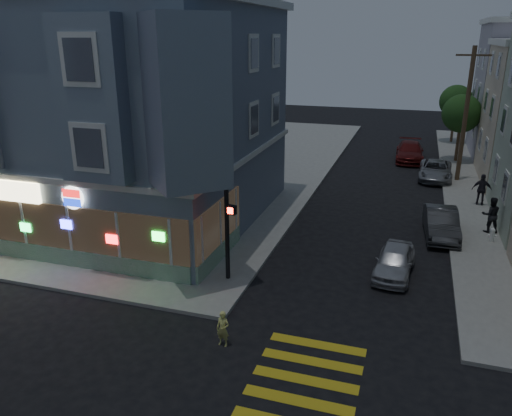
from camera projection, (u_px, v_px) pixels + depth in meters
The scene contains 15 objects.
ground at pixel (121, 337), 17.07m from camera, with size 120.00×120.00×0.00m, color black.
sidewalk_nw at pixel (131, 158), 41.63m from camera, with size 33.00×42.00×0.15m, color gray.
corner_building at pixel (126, 113), 26.77m from camera, with size 14.60×14.60×11.40m.
utility_pole at pixel (466, 113), 33.59m from camera, with size 2.20×0.30×9.00m.
street_tree_near at pixel (462, 114), 39.21m from camera, with size 3.00×3.00×5.30m.
street_tree_far at pixel (456, 101), 46.40m from camera, with size 3.00×3.00×5.30m.
running_child at pixel (223, 329), 16.44m from camera, with size 0.45×0.30×1.24m, color #D5D66D.
pedestrian_a at pixel (491, 215), 25.51m from camera, with size 0.91×0.71×1.87m, color black.
pedestrian_b at pixel (482, 190), 29.62m from camera, with size 1.11×0.46×1.89m, color #26232C.
parked_car_a at pixel (395, 261), 21.33m from camera, with size 1.51×3.74×1.28m, color #B0B1B8.
parked_car_b at pixel (441, 223), 25.39m from camera, with size 1.53×4.38×1.44m, color #35373A.
parked_car_c at pixel (410, 152), 40.72m from camera, with size 2.13×5.23×1.52m, color maroon.
parked_car_d at pixel (435, 170), 35.52m from camera, with size 2.20×4.78×1.33m, color gray.
traffic_signal at pixel (225, 191), 19.53m from camera, with size 0.69×0.64×5.68m.
fire_hydrant at pixel (492, 234), 24.50m from camera, with size 0.40×0.23×0.70m.
Camera 1 is at (8.91, -12.54, 9.79)m, focal length 35.00 mm.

